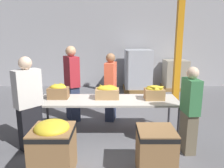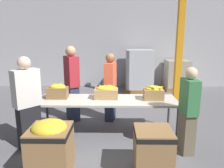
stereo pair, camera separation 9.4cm
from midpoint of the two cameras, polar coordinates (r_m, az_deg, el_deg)
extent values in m
plane|color=slate|center=(4.73, -0.71, -12.71)|extent=(30.00, 30.00, 0.00)
cube|color=#A8A8AD|center=(8.72, 0.14, 12.44)|extent=(16.00, 0.08, 4.00)
cube|color=beige|center=(4.47, -0.73, -4.27)|extent=(2.85, 0.83, 0.04)
cylinder|color=#38383D|center=(4.52, -18.70, -9.80)|extent=(0.05, 0.05, 0.71)
cylinder|color=#38383D|center=(4.44, 17.32, -10.12)|extent=(0.05, 0.05, 0.71)
cylinder|color=#38383D|center=(5.15, -16.08, -6.86)|extent=(0.05, 0.05, 0.71)
cylinder|color=#38383D|center=(5.08, 15.11, -7.07)|extent=(0.05, 0.05, 0.71)
cube|color=olive|center=(4.65, -13.44, -2.23)|extent=(0.41, 0.26, 0.23)
ellipsoid|color=yellow|center=(4.62, -13.52, -0.75)|extent=(0.33, 0.21, 0.13)
ellipsoid|color=yellow|center=(4.65, -14.23, -0.23)|extent=(0.13, 0.23, 0.06)
ellipsoid|color=yellow|center=(4.64, -12.55, -0.02)|extent=(0.16, 0.16, 0.04)
ellipsoid|color=yellow|center=(4.63, -12.67, -0.18)|extent=(0.07, 0.18, 0.06)
ellipsoid|color=yellow|center=(4.63, -14.08, -0.36)|extent=(0.19, 0.06, 0.04)
cube|color=tan|center=(4.52, -0.89, -2.50)|extent=(0.48, 0.31, 0.20)
ellipsoid|color=gold|center=(4.49, -0.89, -1.15)|extent=(0.42, 0.28, 0.12)
ellipsoid|color=gold|center=(4.52, 0.08, -0.48)|extent=(0.17, 0.16, 0.04)
ellipsoid|color=gold|center=(4.55, -2.55, -0.46)|extent=(0.10, 0.19, 0.05)
cube|color=#A37A4C|center=(4.52, 11.35, -2.65)|extent=(0.39, 0.29, 0.22)
ellipsoid|color=yellow|center=(4.49, 11.41, -1.20)|extent=(0.35, 0.26, 0.13)
ellipsoid|color=yellow|center=(4.42, 12.22, -1.03)|extent=(0.22, 0.15, 0.06)
ellipsoid|color=yellow|center=(4.46, 13.01, -0.87)|extent=(0.17, 0.13, 0.05)
ellipsoid|color=yellow|center=(4.39, 10.71, -0.83)|extent=(0.18, 0.18, 0.05)
cube|color=#2D3856|center=(5.31, 0.08, -5.37)|extent=(0.27, 0.40, 0.77)
cube|color=#EA5B3D|center=(5.14, 0.09, 2.11)|extent=(0.30, 0.47, 0.64)
sphere|color=#896042|center=(5.08, 0.09, 6.84)|extent=(0.22, 0.22, 0.22)
cube|color=black|center=(4.29, -20.15, -10.48)|extent=(0.41, 0.42, 0.80)
cube|color=silver|center=(4.07, -20.92, -1.00)|extent=(0.47, 0.48, 0.66)
sphere|color=beige|center=(4.00, -21.41, 5.16)|extent=(0.22, 0.22, 0.22)
cube|color=#2D3856|center=(5.39, -9.73, -4.84)|extent=(0.39, 0.46, 0.85)
cube|color=maroon|center=(5.22, -10.04, 3.31)|extent=(0.44, 0.54, 0.70)
sphere|color=tan|center=(5.16, -10.24, 8.46)|extent=(0.24, 0.24, 0.24)
cube|color=#6B604C|center=(4.13, 19.52, -11.93)|extent=(0.21, 0.36, 0.72)
cube|color=#387A47|center=(3.91, 20.22, -3.09)|extent=(0.23, 0.42, 0.60)
sphere|color=beige|center=(3.83, 20.67, 2.68)|extent=(0.20, 0.20, 0.20)
cube|color=olive|center=(3.49, -14.93, -16.43)|extent=(0.60, 0.60, 0.71)
cube|color=black|center=(3.35, -15.22, -11.93)|extent=(0.60, 0.60, 0.07)
ellipsoid|color=yellow|center=(3.33, -15.29, -10.90)|extent=(0.51, 0.51, 0.21)
cube|color=olive|center=(3.42, 11.42, -16.96)|extent=(0.54, 0.54, 0.70)
cube|color=black|center=(3.29, 11.65, -12.50)|extent=(0.54, 0.54, 0.07)
cube|color=orange|center=(6.52, 17.74, 11.81)|extent=(0.17, 0.17, 4.00)
cube|color=olive|center=(8.73, 16.64, -0.91)|extent=(0.90, 0.90, 0.13)
cube|color=#A39984|center=(8.62, 16.87, 2.70)|extent=(0.83, 0.83, 0.99)
cube|color=olive|center=(8.25, 7.29, -1.25)|extent=(1.04, 1.04, 0.13)
cube|color=#B2B7C1|center=(8.10, 7.43, 3.97)|extent=(0.96, 0.96, 1.39)
camera|label=1|loc=(0.05, -89.42, 0.13)|focal=35.00mm
camera|label=2|loc=(0.05, 90.58, -0.13)|focal=35.00mm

